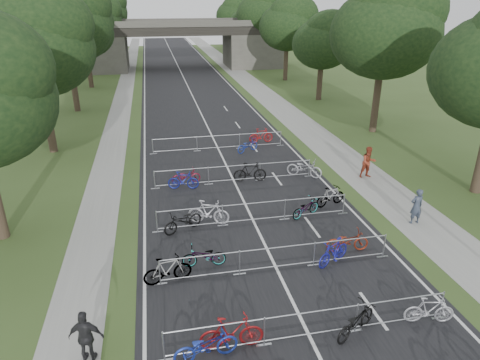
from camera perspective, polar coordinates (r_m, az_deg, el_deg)
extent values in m
cube|color=black|center=(53.84, -6.95, 12.25)|extent=(11.00, 140.00, 0.01)
cube|color=gray|center=(55.06, 1.57, 12.65)|extent=(3.00, 140.00, 0.01)
cube|color=gray|center=(53.75, -15.10, 11.63)|extent=(2.00, 140.00, 0.01)
cube|color=silver|center=(53.84, -6.95, 12.25)|extent=(0.12, 140.00, 0.00)
cube|color=#494741|center=(68.51, -18.25, 15.74)|extent=(8.00, 8.00, 5.00)
cube|color=#494741|center=(69.95, 1.61, 16.96)|extent=(8.00, 8.00, 5.00)
cube|color=black|center=(68.00, -8.40, 19.19)|extent=(30.00, 8.00, 1.20)
cube|color=#494741|center=(64.15, -8.21, 19.87)|extent=(30.00, 0.40, 0.90)
cube|color=#494741|center=(71.73, -8.67, 20.17)|extent=(30.00, 0.40, 0.90)
cylinder|color=#33261C|center=(32.46, -24.22, 7.45)|extent=(0.56, 0.56, 4.72)
ellipsoid|color=black|center=(31.69, -25.62, 15.50)|extent=(7.56, 7.56, 6.20)
sphere|color=black|center=(30.96, -25.19, 18.28)|extent=(6.05, 6.05, 6.05)
sphere|color=black|center=(32.39, -26.01, 13.84)|extent=(4.91, 4.91, 4.91)
cylinder|color=#33261C|center=(36.05, 17.71, 10.10)|extent=(0.56, 0.56, 5.11)
ellipsoid|color=black|center=(35.36, 18.73, 18.01)|extent=(8.18, 8.18, 6.70)
sphere|color=black|center=(35.15, 20.41, 20.46)|extent=(6.54, 6.54, 6.54)
sphere|color=black|center=(35.64, 17.38, 16.54)|extent=(5.31, 5.31, 5.31)
cylinder|color=#33261C|center=(43.94, -21.30, 11.92)|extent=(0.56, 0.56, 5.25)
ellipsoid|color=black|center=(43.37, -22.32, 18.56)|extent=(8.40, 8.40, 6.89)
sphere|color=black|center=(42.73, -21.95, 20.84)|extent=(6.72, 6.72, 6.72)
sphere|color=black|center=(44.01, -22.67, 17.17)|extent=(5.46, 5.46, 5.46)
cylinder|color=#33261C|center=(46.81, 10.58, 12.80)|extent=(0.56, 0.56, 3.85)
ellipsoid|color=black|center=(46.30, 10.93, 17.39)|extent=(6.16, 6.16, 5.05)
sphere|color=black|center=(45.97, 12.03, 18.81)|extent=(4.93, 4.93, 4.93)
sphere|color=black|center=(46.66, 10.03, 16.54)|extent=(4.00, 4.00, 4.00)
cylinder|color=#33261C|center=(55.75, -19.45, 13.71)|extent=(0.56, 0.56, 4.20)
ellipsoid|color=black|center=(55.31, -20.03, 17.90)|extent=(6.72, 6.72, 5.51)
sphere|color=black|center=(54.67, -19.65, 19.32)|extent=(5.38, 5.38, 5.38)
sphere|color=black|center=(55.94, -20.38, 17.02)|extent=(4.37, 4.37, 4.37)
cylinder|color=#33261C|center=(57.92, 6.13, 15.30)|extent=(0.56, 0.56, 4.48)
ellipsoid|color=black|center=(57.50, 6.32, 19.63)|extent=(7.17, 7.17, 5.88)
sphere|color=black|center=(57.14, 7.17, 21.02)|extent=(5.73, 5.73, 5.73)
sphere|color=black|center=(57.88, 5.63, 18.79)|extent=(4.66, 4.66, 4.66)
cylinder|color=#33261C|center=(67.54, -18.32, 15.53)|extent=(0.56, 0.56, 4.72)
ellipsoid|color=black|center=(67.17, -18.83, 19.42)|extent=(7.56, 7.56, 6.20)
sphere|color=black|center=(66.56, -18.51, 20.75)|extent=(6.05, 6.05, 6.05)
sphere|color=black|center=(67.77, -19.12, 18.60)|extent=(4.91, 4.91, 4.91)
cylinder|color=#33261C|center=(69.34, 3.07, 16.93)|extent=(0.56, 0.56, 5.11)
ellipsoid|color=black|center=(68.97, 3.16, 21.07)|extent=(8.18, 8.18, 6.70)
sphere|color=black|center=(68.61, 3.83, 22.41)|extent=(6.54, 6.54, 6.54)
sphere|color=black|center=(69.38, 2.61, 20.25)|extent=(5.31, 5.31, 5.31)
cylinder|color=#33261C|center=(79.39, -17.51, 16.80)|extent=(0.56, 0.56, 5.25)
ellipsoid|color=black|center=(79.07, -17.98, 20.48)|extent=(8.40, 8.40, 6.89)
sphere|color=black|center=(78.49, -17.71, 21.74)|extent=(6.72, 6.72, 6.72)
sphere|color=black|center=(79.65, -18.23, 19.71)|extent=(5.46, 5.46, 5.46)
cylinder|color=#33261C|center=(81.01, 0.84, 17.41)|extent=(0.56, 0.56, 3.85)
ellipsoid|color=black|center=(80.72, 0.86, 20.08)|extent=(6.16, 6.16, 5.05)
sphere|color=black|center=(80.30, 1.39, 20.94)|extent=(4.93, 4.93, 4.93)
sphere|color=black|center=(81.15, 0.41, 19.55)|extent=(4.00, 4.00, 4.00)
cylinder|color=#33261C|center=(91.34, -16.85, 17.25)|extent=(0.56, 0.56, 4.20)
ellipsoid|color=black|center=(91.08, -17.16, 19.81)|extent=(6.72, 6.72, 5.51)
sphere|color=black|center=(90.49, -16.89, 20.68)|extent=(5.38, 5.38, 5.38)
sphere|color=black|center=(91.66, -17.40, 19.27)|extent=(4.37, 4.37, 4.37)
cylinder|color=#33261C|center=(92.68, -0.83, 18.33)|extent=(0.56, 0.56, 4.48)
ellipsoid|color=black|center=(92.42, -0.85, 21.04)|extent=(7.17, 7.17, 5.88)
sphere|color=black|center=(92.00, -0.40, 21.93)|extent=(5.73, 5.73, 5.73)
sphere|color=black|center=(92.86, -1.23, 20.50)|extent=(4.66, 4.66, 4.66)
cylinder|color=#AAACB2|center=(14.07, 9.63, -16.95)|extent=(9.20, 0.04, 0.04)
cylinder|color=#AAACB2|center=(14.64, 9.39, -19.56)|extent=(9.20, 0.04, 0.04)
cylinder|color=#AAACB2|center=(13.73, -10.14, -21.03)|extent=(0.05, 0.05, 1.10)
cube|color=#AAACB2|center=(14.10, -9.98, -22.59)|extent=(0.50, 0.08, 0.03)
cylinder|color=#AAACB2|center=(14.01, 3.25, -19.53)|extent=(0.05, 0.05, 1.10)
cube|color=#AAACB2|center=(14.37, 3.20, -21.10)|extent=(0.50, 0.08, 0.03)
cylinder|color=#AAACB2|center=(14.93, 15.27, -17.30)|extent=(0.05, 0.05, 1.10)
cube|color=#AAACB2|center=(15.27, 15.05, -18.84)|extent=(0.50, 0.08, 0.03)
cylinder|color=#AAACB2|center=(16.38, 25.26, -14.85)|extent=(0.05, 0.05, 1.10)
cube|color=#AAACB2|center=(16.69, 24.94, -16.31)|extent=(0.50, 0.08, 0.03)
cylinder|color=#AAACB2|center=(16.96, 5.08, -8.95)|extent=(9.20, 0.04, 0.04)
cylinder|color=#AAACB2|center=(17.44, 4.98, -11.37)|extent=(9.20, 0.04, 0.04)
cylinder|color=#AAACB2|center=(16.68, -10.67, -11.98)|extent=(0.05, 0.05, 1.10)
cube|color=#AAACB2|center=(16.99, -10.53, -13.45)|extent=(0.50, 0.08, 0.03)
cylinder|color=#AAACB2|center=(16.91, -0.06, -10.97)|extent=(0.05, 0.05, 1.10)
cube|color=#AAACB2|center=(17.22, -0.06, -12.45)|extent=(0.50, 0.08, 0.03)
cylinder|color=#AAACB2|center=(17.68, 9.87, -9.69)|extent=(0.05, 0.05, 1.10)
cube|color=#AAACB2|center=(17.97, 9.75, -11.12)|extent=(0.50, 0.08, 0.03)
cylinder|color=#AAACB2|center=(18.92, 18.66, -8.30)|extent=(0.05, 0.05, 1.10)
cube|color=#AAACB2|center=(19.19, 18.46, -9.67)|extent=(0.50, 0.08, 0.03)
cylinder|color=#AAACB2|center=(20.33, 1.92, -3.09)|extent=(9.20, 0.04, 0.04)
cylinder|color=#AAACB2|center=(20.73, 1.89, -5.25)|extent=(9.20, 0.04, 0.04)
cylinder|color=#AAACB2|center=(20.10, -11.03, -5.48)|extent=(0.05, 0.05, 1.10)
cube|color=#AAACB2|center=(20.36, -10.91, -6.81)|extent=(0.50, 0.08, 0.03)
cylinder|color=#AAACB2|center=(20.29, -2.33, -4.74)|extent=(0.05, 0.05, 1.10)
cube|color=#AAACB2|center=(20.55, -2.31, -6.06)|extent=(0.50, 0.08, 0.03)
cylinder|color=#AAACB2|center=(20.94, 6.00, -3.93)|extent=(0.05, 0.05, 1.10)
cube|color=#AAACB2|center=(21.18, 5.94, -5.22)|extent=(0.50, 0.08, 0.03)
cylinder|color=#AAACB2|center=(21.99, 13.66, -3.11)|extent=(0.05, 0.05, 1.10)
cube|color=#AAACB2|center=(22.23, 13.53, -4.34)|extent=(0.50, 0.08, 0.03)
cylinder|color=#AAACB2|center=(24.81, -0.76, 1.92)|extent=(9.20, 0.04, 0.04)
cylinder|color=#AAACB2|center=(25.14, -0.74, 0.07)|extent=(9.20, 0.04, 0.04)
cylinder|color=#AAACB2|center=(24.62, -11.32, 0.01)|extent=(0.05, 0.05, 1.10)
cube|color=#AAACB2|center=(24.83, -11.23, -1.12)|extent=(0.50, 0.08, 0.03)
cylinder|color=#AAACB2|center=(24.78, -4.23, 0.58)|extent=(0.05, 0.05, 1.10)
cube|color=#AAACB2|center=(24.99, -4.20, -0.56)|extent=(0.50, 0.08, 0.03)
cylinder|color=#AAACB2|center=(25.31, 2.66, 1.11)|extent=(0.05, 0.05, 1.10)
cube|color=#AAACB2|center=(25.51, 2.64, 0.00)|extent=(0.50, 0.08, 0.03)
cylinder|color=#AAACB2|center=(26.19, 9.19, 1.61)|extent=(0.05, 0.05, 1.10)
cube|color=#AAACB2|center=(26.39, 9.11, 0.53)|extent=(0.50, 0.08, 0.03)
cylinder|color=#AAACB2|center=(30.40, -2.91, 5.93)|extent=(9.20, 0.04, 0.04)
cylinder|color=#AAACB2|center=(30.67, -2.88, 4.38)|extent=(9.20, 0.04, 0.04)
cylinder|color=#AAACB2|center=(30.24, -11.56, 4.39)|extent=(0.05, 0.05, 1.10)
cube|color=#AAACB2|center=(30.42, -11.48, 3.44)|extent=(0.50, 0.08, 0.03)
cylinder|color=#AAACB2|center=(30.37, -5.76, 4.84)|extent=(0.05, 0.05, 1.10)
cube|color=#AAACB2|center=(30.54, -5.72, 3.88)|extent=(0.50, 0.08, 0.03)
cylinder|color=#AAACB2|center=(30.81, -0.06, 5.22)|extent=(0.05, 0.05, 1.10)
cube|color=#AAACB2|center=(30.98, -0.06, 4.28)|extent=(0.50, 0.08, 0.03)
cylinder|color=#AAACB2|center=(31.53, 5.43, 5.54)|extent=(0.05, 0.05, 1.10)
cube|color=#AAACB2|center=(31.70, 5.40, 4.62)|extent=(0.50, 0.08, 0.03)
imported|color=#1C319A|center=(13.64, -4.58, -21.15)|extent=(2.08, 0.99, 1.05)
imported|color=maroon|center=(13.87, -1.12, -19.70)|extent=(2.03, 0.66, 1.20)
imported|color=black|center=(14.87, 15.18, -17.72)|extent=(1.99, 1.54, 1.00)
imported|color=#B6B5BE|center=(16.07, 23.92, -15.59)|extent=(1.74, 0.80, 1.01)
imported|color=#AAACB2|center=(16.72, -9.63, -11.75)|extent=(1.92, 0.83, 1.12)
imported|color=#AAACB2|center=(17.49, -4.81, -10.13)|extent=(1.81, 0.74, 0.93)
imported|color=#1B1D98|center=(17.96, 12.36, -9.37)|extent=(1.83, 1.33, 1.09)
imported|color=maroon|center=(18.95, 14.12, -7.90)|extent=(1.89, 0.81, 0.97)
imported|color=black|center=(20.01, -7.60, -5.46)|extent=(2.09, 1.53, 1.05)
imported|color=silver|center=(20.48, -4.22, -4.32)|extent=(2.10, 1.24, 1.22)
imported|color=#AAACB2|center=(21.41, 8.75, -3.70)|extent=(1.84, 1.33, 0.92)
imported|color=#AAACB2|center=(22.68, 11.96, -2.15)|extent=(1.86, 1.01, 1.08)
imported|color=navy|center=(24.33, -7.58, -0.06)|extent=(1.82, 0.83, 1.06)
imported|color=maroon|center=(25.11, -7.20, 0.50)|extent=(1.74, 0.75, 0.89)
imported|color=black|center=(25.14, 1.34, 1.07)|extent=(2.00, 0.76, 1.17)
imported|color=#A3A3AB|center=(26.07, 8.58, 1.58)|extent=(2.22, 1.78, 1.13)
imported|color=#1B3299|center=(30.09, 1.01, 4.64)|extent=(1.92, 1.47, 0.97)
imported|color=maroon|center=(32.04, 2.82, 5.93)|extent=(1.91, 0.70, 1.12)
imported|color=#313A4A|center=(22.01, 22.46, -3.28)|extent=(0.67, 0.45, 1.79)
imported|color=maroon|center=(26.68, 16.75, 2.26)|extent=(0.96, 0.76, 1.93)
imported|color=#252527|center=(14.08, -19.81, -19.09)|extent=(1.10, 0.62, 1.76)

